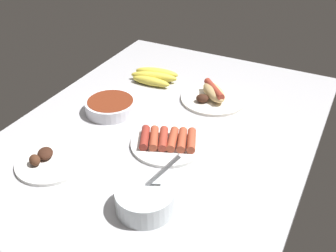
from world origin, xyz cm
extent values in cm
cube|color=#B2B2B7|center=(0.00, 0.00, -1.50)|extent=(120.00, 90.00, 3.00)
cylinder|color=white|center=(-8.50, -5.07, 0.50)|extent=(22.18, 22.18, 1.00)
cylinder|color=#AD472D|center=(-6.00, -11.53, 2.26)|extent=(10.24, 6.09, 2.52)
cylinder|color=#AD472D|center=(-7.00, -8.95, 2.26)|extent=(10.27, 5.91, 2.52)
cylinder|color=#AD472D|center=(-8.00, -6.36, 2.26)|extent=(10.30, 5.61, 2.52)
cylinder|color=#9E3828|center=(-9.00, -3.77, 2.26)|extent=(10.18, 6.38, 2.52)
cylinder|color=#AD472D|center=(-10.00, -1.18, 2.26)|extent=(10.13, 6.61, 2.52)
cylinder|color=maroon|center=(-11.00, 1.40, 2.26)|extent=(10.16, 6.49, 2.52)
cylinder|color=white|center=(0.01, 20.70, 2.05)|extent=(17.01, 17.01, 4.10)
cylinder|color=maroon|center=(0.01, 20.70, 3.70)|extent=(15.31, 15.31, 1.00)
cylinder|color=white|center=(22.80, -7.22, 0.50)|extent=(22.93, 22.93, 1.00)
ellipsoid|color=tan|center=(22.80, -7.22, 3.20)|extent=(13.96, 13.76, 4.40)
cylinder|color=#9E3828|center=(22.80, -7.22, 4.41)|extent=(10.98, 10.70, 2.40)
ellipsoid|color=#381E14|center=(18.22, -4.86, 2.40)|extent=(4.70, 5.24, 2.80)
cylinder|color=white|center=(-31.21, 20.15, 0.50)|extent=(19.38, 19.38, 1.00)
ellipsoid|color=#472819|center=(-34.17, 22.81, 2.51)|extent=(4.53, 4.75, 3.01)
ellipsoid|color=#381E14|center=(-30.28, 22.55, 2.25)|extent=(6.86, 6.68, 2.50)
cylinder|color=silver|center=(-34.40, -12.00, 2.87)|extent=(14.47, 14.47, 5.74)
cylinder|color=beige|center=(-34.40, -12.00, 4.02)|extent=(12.73, 12.73, 2.58)
cube|color=#B7B7BC|center=(-31.15, -13.81, 8.82)|extent=(5.20, 10.34, 12.72)
ellipsoid|color=gold|center=(22.65, 17.83, 1.63)|extent=(4.09, 15.25, 3.27)
ellipsoid|color=gold|center=(26.01, 18.40, 1.91)|extent=(7.68, 18.20, 3.83)
ellipsoid|color=gold|center=(29.36, 18.97, 1.98)|extent=(7.06, 17.45, 3.95)
camera|label=1|loc=(-96.17, -49.39, 71.83)|focal=43.66mm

